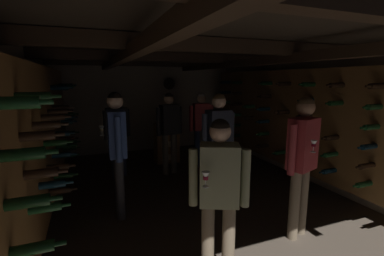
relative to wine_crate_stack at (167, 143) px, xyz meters
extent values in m
plane|color=#473D33|center=(-0.14, -1.95, -0.45)|extent=(8.40, 8.40, 0.00)
cube|color=beige|center=(-0.14, 1.28, 0.73)|extent=(4.72, 0.06, 2.35)
cube|color=beige|center=(-2.47, -1.95, 0.73)|extent=(0.06, 6.40, 2.35)
cube|color=beige|center=(2.19, -1.95, 0.73)|extent=(0.06, 6.40, 2.35)
cube|color=black|center=(-0.14, -1.95, 1.93)|extent=(4.72, 6.52, 0.06)
cube|color=#2D2116|center=(-0.14, -2.88, 1.81)|extent=(4.60, 0.14, 0.16)
cube|color=#2D2116|center=(-0.14, -1.01, 1.81)|extent=(4.60, 0.14, 0.16)
cube|color=#2D2116|center=(-0.14, 0.85, 1.81)|extent=(4.60, 0.14, 0.16)
cube|color=#2D2116|center=(-1.18, -1.95, 1.70)|extent=(0.12, 6.40, 0.12)
cube|color=#2D2116|center=(0.89, -1.95, 1.70)|extent=(0.12, 6.40, 0.12)
cylinder|color=white|center=(0.45, 1.24, 1.30)|extent=(0.28, 0.02, 0.28)
cylinder|color=#2D2314|center=(0.45, 1.23, 1.30)|extent=(0.30, 0.01, 0.30)
cube|color=black|center=(0.45, 1.22, 1.30)|extent=(0.10, 0.01, 0.04)
cube|color=black|center=(0.45, 1.22, 1.30)|extent=(0.13, 0.01, 0.10)
cube|color=brown|center=(-2.28, -1.80, 0.70)|extent=(0.32, 5.50, 1.80)
cylinder|color=black|center=(-2.02, -2.33, 0.10)|extent=(0.28, 0.07, 0.07)
cylinder|color=black|center=(-1.85, -2.33, 0.10)|extent=(0.07, 0.03, 0.03)
cylinder|color=#143819|center=(-2.02, -1.78, 0.10)|extent=(0.28, 0.07, 0.07)
cylinder|color=#143819|center=(-1.85, -1.78, 0.10)|extent=(0.07, 0.03, 0.03)
cylinder|color=#194723|center=(-2.02, -0.70, 0.10)|extent=(0.28, 0.07, 0.07)
cylinder|color=#194723|center=(-1.85, -0.70, 0.10)|extent=(0.07, 0.03, 0.03)
cylinder|color=#143819|center=(-2.02, -0.16, 0.10)|extent=(0.28, 0.07, 0.07)
cylinder|color=#143819|center=(-1.85, -0.16, 0.10)|extent=(0.07, 0.03, 0.03)
cylinder|color=#194723|center=(-2.02, 0.39, 0.10)|extent=(0.28, 0.07, 0.07)
cylinder|color=#194723|center=(-1.85, 0.39, 0.10)|extent=(0.07, 0.03, 0.03)
cylinder|color=#143819|center=(-2.02, -4.01, 0.40)|extent=(0.28, 0.07, 0.07)
cylinder|color=#143819|center=(-1.85, -4.01, 0.40)|extent=(0.07, 0.03, 0.03)
cylinder|color=#194723|center=(-2.02, -3.43, 0.40)|extent=(0.28, 0.07, 0.07)
cylinder|color=#194723|center=(-1.85, -3.43, 0.40)|extent=(0.07, 0.03, 0.03)
cylinder|color=#0F2838|center=(-2.02, -2.91, 0.40)|extent=(0.28, 0.07, 0.07)
cylinder|color=#0F2838|center=(-1.85, -2.91, 0.40)|extent=(0.07, 0.03, 0.03)
cylinder|color=black|center=(-2.02, -2.33, 0.40)|extent=(0.28, 0.07, 0.07)
cylinder|color=black|center=(-1.85, -2.33, 0.40)|extent=(0.07, 0.03, 0.03)
cylinder|color=#0F2838|center=(-2.02, -1.78, 0.40)|extent=(0.28, 0.07, 0.07)
cylinder|color=#0F2838|center=(-1.85, -1.78, 0.40)|extent=(0.07, 0.03, 0.03)
cylinder|color=#194723|center=(-2.02, -1.24, 0.40)|extent=(0.28, 0.07, 0.07)
cylinder|color=#194723|center=(-1.85, -1.24, 0.40)|extent=(0.07, 0.03, 0.03)
cylinder|color=black|center=(-2.02, -0.71, 0.40)|extent=(0.28, 0.07, 0.07)
cylinder|color=black|center=(-1.85, -0.71, 0.40)|extent=(0.07, 0.03, 0.03)
cylinder|color=#143819|center=(-2.02, -0.14, 0.40)|extent=(0.28, 0.07, 0.07)
cylinder|color=#143819|center=(-1.85, -0.14, 0.40)|extent=(0.07, 0.03, 0.03)
cylinder|color=#143819|center=(-2.02, -3.99, 0.70)|extent=(0.28, 0.07, 0.07)
cylinder|color=#143819|center=(-1.85, -3.99, 0.70)|extent=(0.07, 0.03, 0.03)
cylinder|color=black|center=(-2.02, -3.45, 0.70)|extent=(0.28, 0.07, 0.07)
cylinder|color=black|center=(-1.85, -3.45, 0.70)|extent=(0.07, 0.03, 0.03)
cylinder|color=#143819|center=(-2.02, -2.36, 0.70)|extent=(0.28, 0.07, 0.07)
cylinder|color=#143819|center=(-1.85, -2.36, 0.70)|extent=(0.07, 0.03, 0.03)
cylinder|color=#0F2838|center=(-2.02, -1.80, 0.70)|extent=(0.28, 0.07, 0.07)
cylinder|color=#0F2838|center=(-1.85, -1.80, 0.70)|extent=(0.07, 0.03, 0.03)
cylinder|color=#0F2838|center=(-2.02, -0.70, 0.70)|extent=(0.28, 0.07, 0.07)
cylinder|color=#0F2838|center=(-1.85, -0.70, 0.70)|extent=(0.07, 0.03, 0.03)
cylinder|color=#0F2838|center=(-2.02, -0.15, 0.70)|extent=(0.28, 0.07, 0.07)
cylinder|color=#0F2838|center=(-1.85, -0.15, 0.70)|extent=(0.07, 0.03, 0.03)
cylinder|color=#194723|center=(-2.02, 0.40, 0.70)|extent=(0.28, 0.07, 0.07)
cylinder|color=#194723|center=(-1.85, 0.40, 0.70)|extent=(0.07, 0.03, 0.03)
cylinder|color=#143819|center=(-2.02, -3.99, 1.00)|extent=(0.28, 0.07, 0.07)
cylinder|color=#143819|center=(-1.85, -3.99, 1.00)|extent=(0.07, 0.03, 0.03)
cylinder|color=black|center=(-2.02, -3.44, 1.00)|extent=(0.28, 0.07, 0.07)
cylinder|color=black|center=(-1.85, -3.44, 1.00)|extent=(0.07, 0.03, 0.03)
cylinder|color=black|center=(-2.02, -2.90, 1.00)|extent=(0.28, 0.07, 0.07)
cylinder|color=black|center=(-1.85, -2.90, 1.00)|extent=(0.07, 0.03, 0.03)
cylinder|color=black|center=(-2.02, -2.35, 1.00)|extent=(0.28, 0.07, 0.07)
cylinder|color=black|center=(-1.85, -2.35, 1.00)|extent=(0.07, 0.03, 0.03)
cylinder|color=black|center=(-2.02, -1.79, 1.00)|extent=(0.28, 0.07, 0.07)
cylinder|color=black|center=(-1.85, -1.79, 1.00)|extent=(0.07, 0.03, 0.03)
cylinder|color=black|center=(-2.02, -1.26, 1.00)|extent=(0.28, 0.07, 0.07)
cylinder|color=black|center=(-1.85, -1.26, 1.00)|extent=(0.07, 0.03, 0.03)
cylinder|color=#194723|center=(-2.02, -3.99, 1.30)|extent=(0.28, 0.07, 0.07)
cylinder|color=#194723|center=(-1.85, -3.99, 1.30)|extent=(0.07, 0.03, 0.03)
cylinder|color=#143819|center=(-2.02, -3.44, 1.30)|extent=(0.28, 0.07, 0.07)
cylinder|color=#143819|center=(-1.85, -3.44, 1.30)|extent=(0.07, 0.03, 0.03)
cylinder|color=#0F2838|center=(-2.02, -1.23, 1.30)|extent=(0.28, 0.07, 0.07)
cylinder|color=#0F2838|center=(-1.85, -1.23, 1.30)|extent=(0.07, 0.03, 0.03)
cylinder|color=#194723|center=(-2.02, -0.70, 1.30)|extent=(0.28, 0.07, 0.07)
cylinder|color=#194723|center=(-1.85, -0.70, 1.30)|extent=(0.07, 0.03, 0.03)
cylinder|color=#0F2838|center=(-2.02, -0.15, 1.30)|extent=(0.28, 0.07, 0.07)
cylinder|color=#0F2838|center=(-1.85, -0.15, 1.30)|extent=(0.07, 0.03, 0.03)
cylinder|color=#0F2838|center=(-2.02, 0.40, 1.30)|extent=(0.28, 0.07, 0.07)
cylinder|color=#0F2838|center=(-1.85, 0.40, 1.30)|extent=(0.07, 0.03, 0.03)
cube|color=brown|center=(-2.13, -1.80, -0.05)|extent=(0.02, 5.50, 0.02)
cube|color=brown|center=(-2.13, -1.80, 0.25)|extent=(0.02, 5.50, 0.02)
cube|color=brown|center=(-2.13, -1.80, 0.55)|extent=(0.02, 5.50, 0.02)
cube|color=brown|center=(-2.13, -1.80, 0.85)|extent=(0.02, 5.50, 0.02)
cube|color=brown|center=(-2.13, -1.80, 1.15)|extent=(0.02, 5.50, 0.02)
cube|color=brown|center=(-2.13, -1.80, 1.45)|extent=(0.02, 5.50, 0.02)
cube|color=brown|center=(2.00, -1.80, 0.70)|extent=(0.32, 5.50, 1.80)
cylinder|color=#194723|center=(1.74, -3.45, 0.06)|extent=(0.28, 0.07, 0.07)
cylinder|color=#194723|center=(1.56, -3.45, 0.06)|extent=(0.07, 0.03, 0.03)
cylinder|color=#0F2838|center=(1.74, -2.90, 0.06)|extent=(0.28, 0.07, 0.07)
cylinder|color=#0F2838|center=(1.56, -2.90, 0.06)|extent=(0.07, 0.03, 0.03)
cylinder|color=#0F2838|center=(1.74, -2.35, 0.06)|extent=(0.28, 0.07, 0.07)
cylinder|color=#0F2838|center=(1.56, -2.35, 0.06)|extent=(0.07, 0.03, 0.03)
cylinder|color=#194723|center=(1.74, -1.79, 0.06)|extent=(0.28, 0.07, 0.07)
cylinder|color=#194723|center=(1.56, -1.79, 0.06)|extent=(0.07, 0.03, 0.03)
cylinder|color=black|center=(1.74, -1.25, 0.06)|extent=(0.28, 0.07, 0.07)
cylinder|color=black|center=(1.56, -1.25, 0.06)|extent=(0.07, 0.03, 0.03)
cylinder|color=#143819|center=(1.74, -0.14, 0.06)|extent=(0.28, 0.07, 0.07)
cylinder|color=#143819|center=(1.56, -0.14, 0.06)|extent=(0.07, 0.03, 0.03)
cylinder|color=black|center=(1.74, -3.46, 0.31)|extent=(0.28, 0.07, 0.07)
cylinder|color=black|center=(1.56, -3.46, 0.31)|extent=(0.07, 0.03, 0.03)
cylinder|color=#194723|center=(1.74, -2.89, 0.31)|extent=(0.28, 0.07, 0.07)
cylinder|color=#194723|center=(1.56, -2.89, 0.31)|extent=(0.07, 0.03, 0.03)
cylinder|color=#194723|center=(1.74, -1.24, 0.31)|extent=(0.28, 0.07, 0.07)
cylinder|color=#194723|center=(1.56, -1.24, 0.31)|extent=(0.07, 0.03, 0.03)
cylinder|color=#143819|center=(1.74, -0.14, 0.31)|extent=(0.28, 0.07, 0.07)
cylinder|color=#143819|center=(1.56, -0.14, 0.31)|extent=(0.07, 0.03, 0.03)
cylinder|color=#194723|center=(1.74, 0.40, 0.31)|extent=(0.28, 0.07, 0.07)
cylinder|color=#194723|center=(1.56, 0.40, 0.31)|extent=(0.07, 0.03, 0.03)
cylinder|color=#0F2838|center=(1.74, -3.46, 0.57)|extent=(0.28, 0.07, 0.07)
cylinder|color=#0F2838|center=(1.56, -3.46, 0.57)|extent=(0.07, 0.03, 0.03)
cylinder|color=black|center=(1.74, -2.88, 0.57)|extent=(0.28, 0.07, 0.07)
cylinder|color=black|center=(1.56, -2.88, 0.57)|extent=(0.07, 0.03, 0.03)
cylinder|color=#194723|center=(1.74, -2.35, 0.57)|extent=(0.28, 0.07, 0.07)
cylinder|color=#194723|center=(1.56, -2.35, 0.57)|extent=(0.07, 0.03, 0.03)
cylinder|color=#0F2838|center=(1.74, -1.23, 0.57)|extent=(0.28, 0.07, 0.07)
cylinder|color=#0F2838|center=(1.56, -1.23, 0.57)|extent=(0.07, 0.03, 0.03)
cylinder|color=black|center=(1.74, -0.70, 0.57)|extent=(0.28, 0.07, 0.07)
cylinder|color=black|center=(1.56, -0.70, 0.57)|extent=(0.07, 0.03, 0.03)
cylinder|color=#194723|center=(1.74, -0.15, 0.57)|extent=(0.28, 0.07, 0.07)
cylinder|color=#194723|center=(1.56, -0.15, 0.57)|extent=(0.07, 0.03, 0.03)
cylinder|color=#194723|center=(1.74, -3.46, 0.83)|extent=(0.28, 0.07, 0.07)
cylinder|color=#194723|center=(1.56, -3.46, 0.83)|extent=(0.07, 0.03, 0.03)
cylinder|color=black|center=(1.74, -2.34, 0.83)|extent=(0.28, 0.07, 0.07)
cylinder|color=black|center=(1.56, -2.34, 0.83)|extent=(0.07, 0.03, 0.03)
cylinder|color=black|center=(1.74, -1.80, 0.83)|extent=(0.28, 0.07, 0.07)
cylinder|color=black|center=(1.56, -1.80, 0.83)|extent=(0.07, 0.03, 0.03)
cylinder|color=#0F2838|center=(1.74, -1.24, 0.83)|extent=(0.28, 0.07, 0.07)
cylinder|color=#0F2838|center=(1.56, -1.24, 0.83)|extent=(0.07, 0.03, 0.03)
cylinder|color=#194723|center=(1.74, -0.70, 0.83)|extent=(0.28, 0.07, 0.07)
cylinder|color=#194723|center=(1.56, -0.70, 0.83)|extent=(0.07, 0.03, 0.03)
cylinder|color=black|center=(1.74, -0.15, 0.83)|extent=(0.28, 0.07, 0.07)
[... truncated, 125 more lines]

